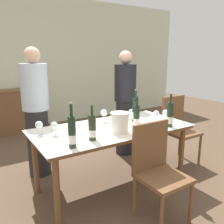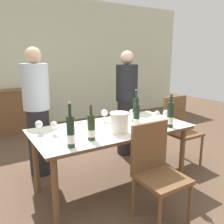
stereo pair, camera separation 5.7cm
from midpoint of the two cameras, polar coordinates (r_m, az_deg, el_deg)
ground_plane at (r=3.00m, az=0.57°, el=-17.33°), size 12.00×12.00×0.00m
back_wall at (r=5.52m, az=-17.37°, el=11.39°), size 8.00×0.10×2.80m
sideboard_cabinet at (r=5.22m, az=-23.59°, el=0.10°), size 1.18×0.46×0.87m
dining_table at (r=2.72m, az=0.60°, el=-5.16°), size 1.78×0.88×0.74m
ice_bucket at (r=2.49m, az=2.44°, el=-2.45°), size 0.20×0.20×0.22m
wine_bottle_0 at (r=2.12m, az=-9.14°, el=-4.86°), size 0.07×0.07×0.41m
wine_bottle_1 at (r=2.28m, az=-4.28°, el=-3.90°), size 0.08×0.08×0.34m
wine_bottle_2 at (r=2.77m, az=14.43°, el=-0.85°), size 0.08×0.08×0.38m
wine_bottle_3 at (r=2.67m, az=6.53°, el=-1.23°), size 0.07×0.07×0.36m
wine_bottle_4 at (r=2.91m, az=6.29°, el=0.33°), size 0.08×0.08×0.40m
wine_glass_0 at (r=2.90m, az=-1.29°, el=-0.26°), size 0.08×0.08×0.16m
wine_glass_1 at (r=3.03m, az=13.45°, el=-0.39°), size 0.09×0.09×0.14m
wine_glass_2 at (r=2.93m, az=11.30°, el=-0.54°), size 0.08×0.08×0.15m
wine_glass_3 at (r=2.99m, az=5.41°, el=-0.15°), size 0.08×0.08×0.14m
wine_glass_4 at (r=2.49m, az=-13.16°, el=-3.16°), size 0.07×0.07×0.14m
wine_glass_5 at (r=2.55m, az=-16.56°, el=-2.99°), size 0.08×0.08×0.15m
chair_right_end at (r=3.56m, az=16.26°, el=-3.16°), size 0.42×0.42×0.97m
chair_near_front at (r=2.33m, az=11.22°, el=-12.61°), size 0.42×0.42×0.92m
person_host at (r=3.15m, az=-17.01°, el=-0.28°), size 0.33×0.33×1.64m
person_guest_left at (r=3.67m, az=3.96°, el=1.90°), size 0.33×0.33×1.61m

